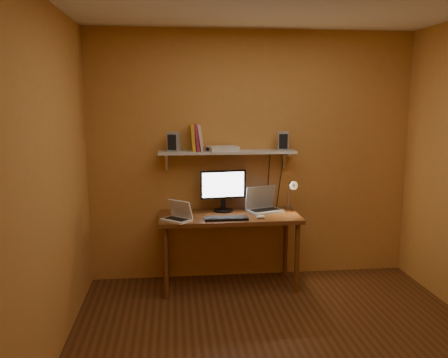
{
  "coord_description": "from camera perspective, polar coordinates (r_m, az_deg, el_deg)",
  "views": [
    {
      "loc": [
        -0.82,
        -3.3,
        1.9
      ],
      "look_at": [
        -0.34,
        1.18,
        1.13
      ],
      "focal_mm": 38.0,
      "sensor_mm": 36.0,
      "label": 1
    }
  ],
  "objects": [
    {
      "name": "mouse",
      "position": [
        4.64,
        4.44,
        -4.55
      ],
      "size": [
        0.1,
        0.07,
        0.03
      ],
      "primitive_type": "ellipsoid",
      "rotation": [
        0.0,
        0.0,
        0.21
      ],
      "color": "silver",
      "rests_on": "desk"
    },
    {
      "name": "speaker_right",
      "position": [
        4.91,
        7.12,
        4.57
      ],
      "size": [
        0.13,
        0.13,
        0.19
      ],
      "primitive_type": "cube",
      "rotation": [
        0.0,
        0.0,
        -0.18
      ],
      "color": "gray",
      "rests_on": "wall_shelf"
    },
    {
      "name": "shelf_camera",
      "position": [
        4.75,
        -2.07,
        3.62
      ],
      "size": [
        0.1,
        0.05,
        0.06
      ],
      "color": "silver",
      "rests_on": "wall_shelf"
    },
    {
      "name": "speaker_left",
      "position": [
        4.78,
        -6.07,
        4.46
      ],
      "size": [
        0.14,
        0.14,
        0.2
      ],
      "primitive_type": "cube",
      "rotation": [
        0.0,
        0.0,
        -0.33
      ],
      "color": "gray",
      "rests_on": "wall_shelf"
    },
    {
      "name": "books",
      "position": [
        4.8,
        -3.33,
        4.95
      ],
      "size": [
        0.14,
        0.18,
        0.27
      ],
      "color": "gold",
      "rests_on": "wall_shelf"
    },
    {
      "name": "monitor",
      "position": [
        4.87,
        -0.09,
        -1.14
      ],
      "size": [
        0.47,
        0.22,
        0.43
      ],
      "rotation": [
        0.0,
        0.0,
        0.13
      ],
      "color": "black",
      "rests_on": "desk"
    },
    {
      "name": "wall_shelf",
      "position": [
        4.84,
        0.39,
        3.22
      ],
      "size": [
        1.4,
        0.25,
        0.21
      ],
      "color": "silver",
      "rests_on": "room"
    },
    {
      "name": "laptop",
      "position": [
        4.93,
        4.68,
        -3.08
      ],
      "size": [
        0.4,
        0.34,
        0.25
      ],
      "rotation": [
        0.0,
        0.0,
        0.35
      ],
      "color": "gray",
      "rests_on": "desk"
    },
    {
      "name": "desk",
      "position": [
        4.78,
        0.65,
        -5.35
      ],
      "size": [
        1.4,
        0.6,
        0.75
      ],
      "color": "brown",
      "rests_on": "ground"
    },
    {
      "name": "keyboard",
      "position": [
        4.59,
        0.28,
        -4.74
      ],
      "size": [
        0.42,
        0.14,
        0.02
      ],
      "primitive_type": "cube",
      "rotation": [
        0.0,
        0.0,
        -0.01
      ],
      "color": "black",
      "rests_on": "desk"
    },
    {
      "name": "router",
      "position": [
        4.81,
        -0.15,
        3.67
      ],
      "size": [
        0.33,
        0.26,
        0.05
      ],
      "primitive_type": "cube",
      "rotation": [
        0.0,
        0.0,
        0.23
      ],
      "color": "silver",
      "rests_on": "wall_shelf"
    },
    {
      "name": "desk_lamp",
      "position": [
        4.95,
        8.09,
        -1.41
      ],
      "size": [
        0.09,
        0.23,
        0.38
      ],
      "color": "silver",
      "rests_on": "desk"
    },
    {
      "name": "room",
      "position": [
        3.46,
        7.77,
        -0.46
      ],
      "size": [
        3.44,
        3.24,
        2.64
      ],
      "color": "#552F16",
      "rests_on": "ground"
    },
    {
      "name": "netbook",
      "position": [
        4.56,
        -5.54,
        -4.32
      ],
      "size": [
        0.32,
        0.32,
        0.19
      ],
      "rotation": [
        0.0,
        0.0,
        -0.72
      ],
      "color": "silver",
      "rests_on": "desk"
    }
  ]
}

